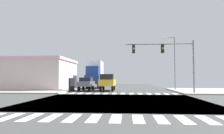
# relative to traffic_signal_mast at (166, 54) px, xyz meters

# --- Properties ---
(ground) EXTENTS (90.00, 90.00, 0.05)m
(ground) POSITION_rel_traffic_signal_mast_xyz_m (-5.27, -7.41, -4.64)
(ground) COLOR #3E3F3F
(sidewalk_corner_ne) EXTENTS (12.00, 12.00, 0.14)m
(sidewalk_corner_ne) POSITION_rel_traffic_signal_mast_xyz_m (7.73, 4.59, -4.55)
(sidewalk_corner_ne) COLOR #A09B91
(sidewalk_corner_ne) RESTS_ON ground
(sidewalk_corner_nw) EXTENTS (12.00, 12.00, 0.14)m
(sidewalk_corner_nw) POSITION_rel_traffic_signal_mast_xyz_m (-18.27, 4.59, -4.55)
(sidewalk_corner_nw) COLOR #A59994
(sidewalk_corner_nw) RESTS_ON ground
(crosswalk_near) EXTENTS (13.50, 2.00, 0.01)m
(crosswalk_near) POSITION_rel_traffic_signal_mast_xyz_m (-5.52, -14.71, -4.62)
(crosswalk_near) COLOR silver
(crosswalk_near) RESTS_ON ground
(crosswalk_far) EXTENTS (13.50, 2.00, 0.01)m
(crosswalk_far) POSITION_rel_traffic_signal_mast_xyz_m (-5.52, -0.11, -4.62)
(crosswalk_far) COLOR silver
(crosswalk_far) RESTS_ON ground
(traffic_signal_mast) EXTENTS (7.92, 0.55, 6.19)m
(traffic_signal_mast) POSITION_rel_traffic_signal_mast_xyz_m (0.00, 0.00, 0.00)
(traffic_signal_mast) COLOR gray
(traffic_signal_mast) RESTS_ON ground
(street_lamp) EXTENTS (1.78, 0.32, 7.93)m
(street_lamp) POSITION_rel_traffic_signal_mast_xyz_m (2.32, 6.82, 0.13)
(street_lamp) COLOR gray
(street_lamp) RESTS_ON ground
(bank_building) EXTENTS (17.22, 10.17, 4.83)m
(bank_building) POSITION_rel_traffic_signal_mast_xyz_m (-21.42, 7.83, -2.20)
(bank_building) COLOR beige
(bank_building) RESTS_ON ground
(pickup_nearside_1) EXTENTS (2.00, 5.10, 2.35)m
(pickup_nearside_1) POSITION_rel_traffic_signal_mast_xyz_m (-7.27, 4.60, -3.33)
(pickup_nearside_1) COLOR black
(pickup_nearside_1) RESTS_ON ground
(suv_farside_1) EXTENTS (1.96, 4.60, 2.34)m
(suv_farside_1) POSITION_rel_traffic_signal_mast_xyz_m (-10.27, 28.35, -3.23)
(suv_farside_1) COLOR black
(suv_farside_1) RESTS_ON ground
(sedan_crossing_1) EXTENTS (1.80, 4.30, 1.88)m
(sedan_crossing_1) POSITION_rel_traffic_signal_mast_xyz_m (-10.27, 4.49, -3.50)
(sedan_crossing_1) COLOR black
(sedan_crossing_1) RESTS_ON ground
(box_truck_queued_1) EXTENTS (2.40, 7.20, 4.85)m
(box_truck_queued_1) POSITION_rel_traffic_signal_mast_xyz_m (-10.27, 12.44, -2.06)
(box_truck_queued_1) COLOR black
(box_truck_queued_1) RESTS_ON ground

